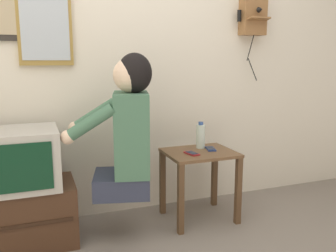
% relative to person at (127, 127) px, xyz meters
% --- Properties ---
extents(wall_back, '(6.80, 0.05, 2.55)m').
position_rel_person_xyz_m(wall_back, '(0.16, 0.45, 0.52)').
color(wall_back, silver).
rests_on(wall_back, ground_plane).
extents(side_table, '(0.50, 0.42, 0.52)m').
position_rel_person_xyz_m(side_table, '(0.56, 0.08, -0.35)').
color(side_table, brown).
rests_on(side_table, ground_plane).
extents(person, '(0.61, 0.48, 0.93)m').
position_rel_person_xyz_m(person, '(0.00, 0.00, 0.00)').
color(person, '#2D3347').
rests_on(person, ground_plane).
extents(tv_stand, '(0.68, 0.42, 0.40)m').
position_rel_person_xyz_m(tv_stand, '(-0.68, 0.13, -0.56)').
color(tv_stand, '#422819').
rests_on(tv_stand, ground_plane).
extents(television, '(0.55, 0.46, 0.37)m').
position_rel_person_xyz_m(television, '(-0.70, 0.12, -0.18)').
color(television, '#ADA89E').
rests_on(television, tv_stand).
extents(wall_phone_antique, '(0.25, 0.18, 0.75)m').
position_rel_person_xyz_m(wall_phone_antique, '(1.17, 0.37, 0.80)').
color(wall_phone_antique, olive).
extents(wall_mirror, '(0.36, 0.03, 0.69)m').
position_rel_person_xyz_m(wall_mirror, '(-0.46, 0.41, 0.74)').
color(wall_mirror, olive).
extents(cell_phone_held, '(0.08, 0.13, 0.01)m').
position_rel_person_xyz_m(cell_phone_held, '(0.48, 0.03, -0.23)').
color(cell_phone_held, maroon).
rests_on(cell_phone_held, side_table).
extents(cell_phone_spare, '(0.09, 0.13, 0.01)m').
position_rel_person_xyz_m(cell_phone_spare, '(0.66, 0.10, -0.23)').
color(cell_phone_spare, navy).
rests_on(cell_phone_spare, side_table).
extents(water_bottle, '(0.07, 0.07, 0.20)m').
position_rel_person_xyz_m(water_bottle, '(0.62, 0.17, -0.14)').
color(water_bottle, silver).
rests_on(water_bottle, side_table).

